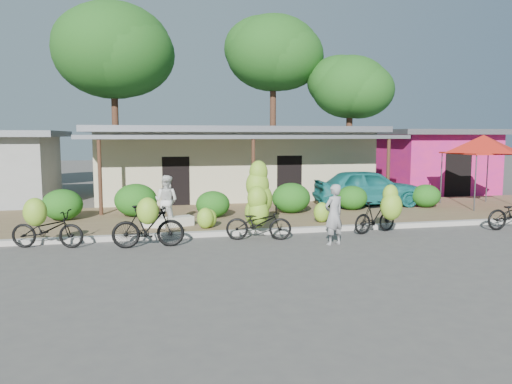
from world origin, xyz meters
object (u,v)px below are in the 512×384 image
bike_far_left (46,227)px  sack_far (155,223)px  tree_near_right (346,85)px  bike_right (381,212)px  vendor (334,215)px  bystander (166,201)px  tree_center_right (270,52)px  red_canopy (483,144)px  bike_center (258,208)px  teal_van (368,187)px  bike_left (148,224)px  tree_far_center (109,49)px  sack_near (179,221)px

bike_far_left → sack_far: (2.85, 1.84, -0.32)m
tree_near_right → bike_right: size_ratio=4.45×
vendor → bystander: bearing=-57.2°
tree_near_right → vendor: size_ratio=4.51×
bystander → tree_center_right: bearing=-87.8°
tree_center_right → red_canopy: (5.87, -11.53, -5.22)m
red_canopy → bike_center: 10.83m
teal_van → tree_near_right: bearing=-11.9°
bike_center → bystander: bearing=66.6°
tree_center_right → bike_left: tree_center_right is taller
red_canopy → bike_center: size_ratio=1.57×
bike_far_left → bystander: (3.21, 1.96, 0.35)m
tree_far_center → bike_far_left: tree_far_center is taller
bike_center → teal_van: bike_center is taller
sack_near → sack_far: 0.75m
sack_far → teal_van: teal_van is taller
bike_left → bike_right: size_ratio=1.13×
red_canopy → bike_far_left: size_ratio=1.74×
tree_near_right → bike_center: bearing=-122.0°
bike_far_left → tree_center_right: bearing=-19.1°
red_canopy → bike_left: size_ratio=1.84×
tree_near_right → bike_left: tree_near_right is taller
teal_van → tree_far_center: bearing=51.3°
tree_near_right → tree_far_center: bearing=173.4°
bike_right → sack_near: bearing=53.0°
tree_far_center → bike_left: bearing=-83.7°
tree_center_right → tree_near_right: tree_center_right is taller
tree_center_right → teal_van: tree_center_right is taller
sack_near → bike_far_left: bearing=-152.3°
bike_left → teal_van: size_ratio=0.43×
tree_center_right → bike_right: (-0.48, -15.40, -7.16)m
tree_far_center → sack_far: bearing=-81.5°
tree_center_right → tree_near_right: (4.00, -2.00, -2.05)m
teal_van → red_canopy: bearing=-99.6°
bike_right → sack_far: 6.91m
tree_center_right → bystander: (-6.72, -13.28, -6.90)m
tree_center_right → red_canopy: tree_center_right is taller
red_canopy → vendor: size_ratio=2.11×
tree_near_right → bike_right: tree_near_right is taller
sack_far → tree_near_right: bearing=45.8°
tree_far_center → tree_near_right: 13.21m
tree_near_right → bike_left: bearing=-129.4°
bike_far_left → vendor: vendor is taller
bike_far_left → bike_left: size_ratio=1.06×
vendor → teal_van: 7.19m
bystander → bike_right: bearing=-169.8°
bike_right → bike_center: bearing=68.1°
sack_far → vendor: size_ratio=0.45×
tree_center_right → tree_far_center: bearing=-176.8°
red_canopy → tree_near_right: bearing=101.1°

